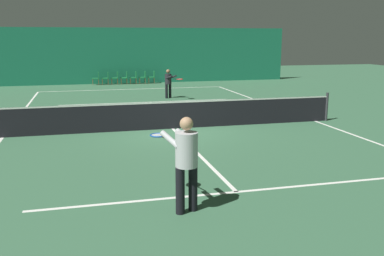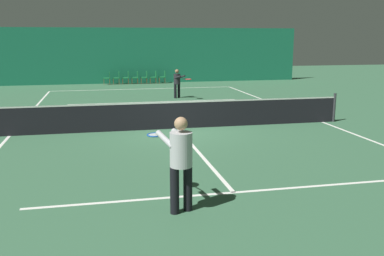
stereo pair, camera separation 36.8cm
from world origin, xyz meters
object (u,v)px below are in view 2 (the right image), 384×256
object	(u,v)px
player_far	(178,81)
courtside_chair_2	(127,77)
courtside_chair_4	(145,76)
courtside_chair_1	(117,77)
courtside_chair_0	(108,77)
courtside_chair_5	(154,76)
player_near	(180,157)
tennis_net	(178,114)
courtside_chair_3	(136,77)
courtside_chair_6	(163,76)

from	to	relation	value
player_far	courtside_chair_2	world-z (taller)	player_far
courtside_chair_4	courtside_chair_2	bearing A→B (deg)	-90.00
courtside_chair_1	courtside_chair_2	distance (m)	0.62
courtside_chair_0	courtside_chair_2	world-z (taller)	same
courtside_chair_0	courtside_chair_5	distance (m)	3.11
player_near	player_far	distance (m)	14.82
tennis_net	courtside_chair_3	bearing A→B (deg)	90.68
courtside_chair_0	courtside_chair_3	xyz separation A→B (m)	(1.87, 0.00, 0.00)
courtside_chair_1	courtside_chair_6	xyz separation A→B (m)	(3.11, 0.00, 0.00)
courtside_chair_5	courtside_chair_1	bearing A→B (deg)	-90.00
tennis_net	courtside_chair_0	size ratio (longest dim) A/B	14.29
courtside_chair_2	courtside_chair_5	xyz separation A→B (m)	(1.87, 0.00, 0.00)
tennis_net	courtside_chair_5	bearing A→B (deg)	85.92
courtside_chair_1	courtside_chair_6	world-z (taller)	same
courtside_chair_4	courtside_chair_6	xyz separation A→B (m)	(1.25, 0.00, 0.00)
player_near	courtside_chair_2	world-z (taller)	player_near
courtside_chair_3	courtside_chair_6	xyz separation A→B (m)	(1.87, 0.00, 0.00)
courtside_chair_3	courtside_chair_1	bearing A→B (deg)	-90.00
player_near	courtside_chair_6	bearing A→B (deg)	-26.76
courtside_chair_3	courtside_chair_5	world-z (taller)	same
player_far	courtside_chair_3	world-z (taller)	player_far
tennis_net	courtside_chair_5	distance (m)	15.01
courtside_chair_0	courtside_chair_5	bearing A→B (deg)	90.00
courtside_chair_4	courtside_chair_5	distance (m)	0.62
courtside_chair_1	courtside_chair_6	bearing A→B (deg)	90.00
player_near	courtside_chair_4	distance (m)	22.13
player_near	courtside_chair_0	bearing A→B (deg)	-17.10
tennis_net	player_near	bearing A→B (deg)	-99.92
courtside_chair_4	courtside_chair_0	bearing A→B (deg)	-90.00
player_near	courtside_chair_1	distance (m)	22.07
courtside_chair_4	tennis_net	bearing A→B (deg)	-1.70
player_near	courtside_chair_0	xyz separation A→B (m)	(-0.81, 22.06, -0.53)
courtside_chair_3	courtside_chair_6	bearing A→B (deg)	90.00
player_far	courtside_chair_1	xyz separation A→B (m)	(-2.78, 7.48, -0.38)
player_far	courtside_chair_1	distance (m)	7.99
player_near	courtside_chair_1	xyz separation A→B (m)	(-0.18, 22.06, -0.53)
courtside_chair_6	player_far	bearing A→B (deg)	-2.55
tennis_net	courtside_chair_0	xyz separation A→B (m)	(-2.05, 14.97, -0.03)
player_far	player_near	bearing A→B (deg)	-37.40
player_far	courtside_chair_5	bearing A→B (deg)	154.92
courtside_chair_1	courtside_chair_2	xyz separation A→B (m)	(0.62, 0.00, 0.00)
courtside_chair_2	courtside_chair_6	world-z (taller)	same
tennis_net	courtside_chair_4	bearing A→B (deg)	88.30
tennis_net	courtside_chair_1	world-z (taller)	tennis_net
player_near	courtside_chair_2	bearing A→B (deg)	-20.34
tennis_net	courtside_chair_6	xyz separation A→B (m)	(1.69, 14.97, -0.03)
courtside_chair_2	courtside_chair_1	bearing A→B (deg)	-90.00
courtside_chair_1	courtside_chair_5	size ratio (longest dim) A/B	1.00
player_near	courtside_chair_6	distance (m)	22.26
tennis_net	courtside_chair_6	world-z (taller)	tennis_net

